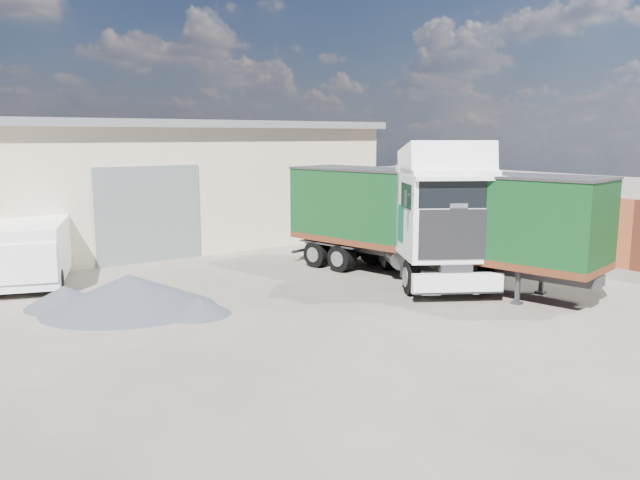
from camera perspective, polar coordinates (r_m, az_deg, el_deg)
ground at (r=16.72m, az=3.44°, el=-6.83°), size 120.00×120.00×0.00m
warehouse at (r=28.88m, az=-27.06°, el=4.45°), size 30.60×12.60×5.42m
brick_boundary_wall at (r=28.60m, az=14.11°, el=2.32°), size 0.35×26.00×2.50m
tractor_unit at (r=19.99m, az=10.72°, el=1.36°), size 5.58×7.06×4.57m
box_trailer at (r=20.51m, az=9.94°, el=2.34°), size 4.55×11.03×3.59m
panel_van at (r=21.99m, az=-24.81°, el=-0.95°), size 3.45×5.30×2.01m
gravel_heap at (r=17.88m, az=-17.29°, el=-4.66°), size 6.03×6.03×0.98m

